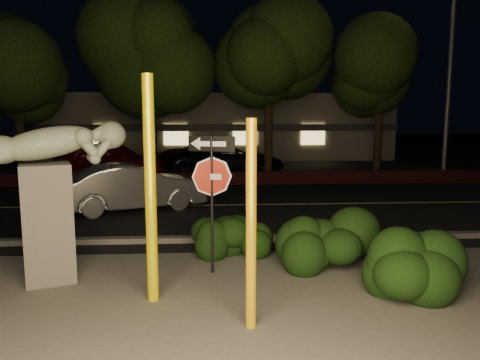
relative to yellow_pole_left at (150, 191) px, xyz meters
name	(u,v)px	position (x,y,z in m)	size (l,w,h in m)	color
ground	(211,190)	(0.86, 10.39, -1.71)	(90.00, 90.00, 0.00)	black
patio	(210,316)	(0.86, -0.61, -1.70)	(14.00, 6.00, 0.02)	#4C4944
road	(211,205)	(0.86, 7.39, -1.70)	(80.00, 8.00, 0.01)	black
lane_marking	(211,205)	(0.86, 7.39, -1.69)	(80.00, 0.12, 0.01)	tan
curb	(210,239)	(0.86, 3.29, -1.65)	(80.00, 0.25, 0.12)	#4C4944
brick_wall	(211,178)	(0.86, 11.69, -1.46)	(40.00, 0.35, 0.50)	#3F1414
parking_lot	(211,168)	(0.86, 17.39, -1.70)	(40.00, 12.00, 0.01)	black
building	(211,125)	(0.86, 25.38, 0.29)	(22.00, 10.20, 4.00)	gray
tree_far_a	(15,52)	(-7.14, 13.39, 3.63)	(4.60, 4.60, 7.43)	black
tree_far_b	(150,36)	(-1.64, 13.59, 4.35)	(5.20, 5.20, 8.41)	black
tree_far_c	(269,45)	(3.36, 13.19, 3.95)	(4.80, 4.80, 7.84)	black
tree_far_d	(381,54)	(8.36, 13.69, 3.71)	(4.40, 4.40, 7.42)	black
yellow_pole_left	(150,191)	(0.00, 0.00, 0.00)	(0.17, 0.17, 3.41)	#E0CF04
yellow_pole_right	(251,227)	(1.41, -1.01, -0.31)	(0.14, 0.14, 2.79)	#EAAF0A
signpost	(212,177)	(0.91, 1.18, 0.04)	(0.81, 0.25, 2.46)	black
sculpture	(49,184)	(-1.81, 1.00, -0.04)	(2.49, 1.46, 2.71)	#4C4944
hedge_center	(235,230)	(1.36, 2.28, -1.19)	(2.00, 0.94, 1.04)	black
hedge_right	(329,235)	(3.05, 1.33, -1.08)	(1.92, 1.03, 1.26)	black
hedge_far_right	(419,263)	(4.11, -0.07, -1.16)	(1.57, 0.98, 1.09)	black
streetlight	(446,48)	(10.65, 12.47, 3.81)	(1.40, 0.40, 9.27)	#525257
silver_sedan	(133,187)	(-1.42, 6.82, -1.02)	(1.46, 4.18, 1.38)	#A2A1A6
parked_car_red	(113,160)	(-3.38, 13.56, -0.89)	(1.94, 4.82, 1.64)	maroon
parked_car_darkred	(193,161)	(0.07, 14.64, -1.07)	(1.77, 4.36, 1.27)	#3A0A07
parked_car_dark	(225,160)	(1.51, 14.11, -0.95)	(2.52, 5.46, 1.52)	black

